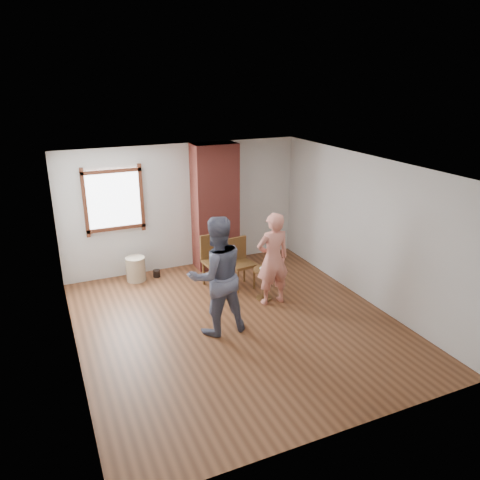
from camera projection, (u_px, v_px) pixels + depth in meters
name	position (u px, v px, depth m)	size (l,w,h in m)	color
ground	(237.00, 324.00, 7.72)	(5.50, 5.50, 0.00)	brown
room_shell	(219.00, 210.00, 7.61)	(5.04, 5.52, 2.62)	silver
brick_chimney	(215.00, 207.00, 9.66)	(0.90, 0.50, 2.60)	#A5443A
stoneware_crock	(136.00, 269.00, 9.27)	(0.38, 0.38, 0.49)	#C8B590
dark_pot	(157.00, 273.00, 9.48)	(0.15, 0.15, 0.15)	black
dining_chair_left	(215.00, 258.00, 8.96)	(0.50, 0.50, 1.00)	brown
dining_chair_right	(239.00, 260.00, 8.93)	(0.50, 0.50, 0.96)	brown
side_table	(264.00, 279.00, 8.44)	(0.40, 0.40, 0.60)	brown
cake_plate	(264.00, 268.00, 8.38)	(0.18, 0.18, 0.01)	white
cake_slice	(265.00, 267.00, 8.37)	(0.08, 0.07, 0.06)	white
man	(217.00, 276.00, 7.21)	(0.93, 0.72, 1.91)	#121533
person_pink	(273.00, 259.00, 8.16)	(0.61, 0.40, 1.68)	#E18470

